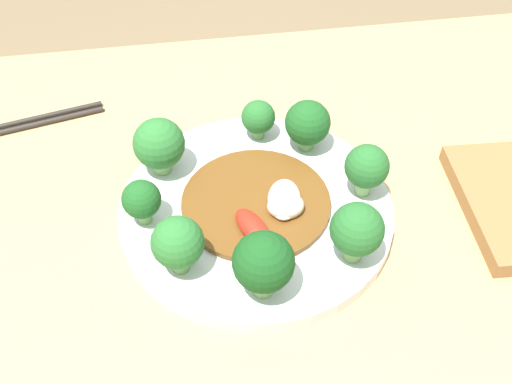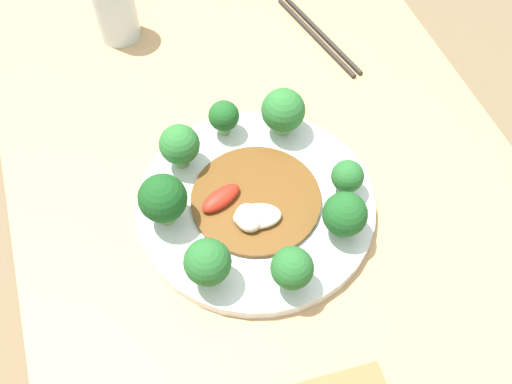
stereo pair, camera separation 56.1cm
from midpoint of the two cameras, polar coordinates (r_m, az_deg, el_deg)
table at (r=1.01m, az=-15.97°, el=-26.24°), size 1.08×0.66×0.74m
plate at (r=0.64m, az=-19.16°, el=-18.20°), size 0.30×0.30×0.02m
broccoli_south at (r=0.66m, az=-17.49°, el=-8.13°), size 0.04×0.04×0.05m
broccoli_east at (r=0.65m, az=-30.74°, el=-17.00°), size 0.04×0.04×0.05m
broccoli_southwest at (r=0.63m, az=-13.05°, el=-9.34°), size 0.05×0.05×0.06m
broccoli_north at (r=0.56m, az=-22.68°, el=-26.03°), size 0.06×0.06×0.07m
broccoli_northeast at (r=0.60m, az=-29.42°, el=-22.37°), size 0.05×0.05×0.06m
broccoli_northwest at (r=0.55m, az=-11.94°, el=-23.35°), size 0.05×0.05×0.07m
broccoli_west at (r=0.58m, az=-8.50°, el=-15.41°), size 0.05×0.05×0.06m
broccoli_southeast at (r=0.67m, az=-27.87°, el=-11.13°), size 0.06×0.06×0.07m
stirfry_center at (r=0.63m, az=-19.00°, el=-18.16°), size 0.16×0.16×0.03m
chopsticks at (r=0.85m, az=-35.99°, el=-6.45°), size 0.20×0.06×0.01m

